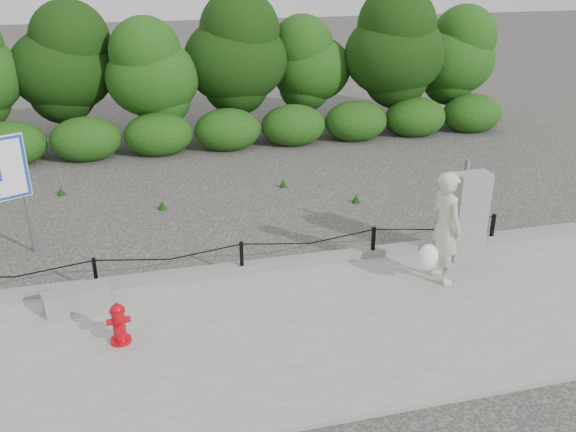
% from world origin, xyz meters
% --- Properties ---
extents(ground, '(90.00, 90.00, 0.00)m').
position_xyz_m(ground, '(0.00, 0.00, 0.00)').
color(ground, '#2D2B28').
rests_on(ground, ground).
extents(sidewalk, '(14.00, 4.00, 0.08)m').
position_xyz_m(sidewalk, '(0.00, -2.00, 0.04)').
color(sidewalk, gray).
rests_on(sidewalk, ground).
extents(curb, '(14.00, 0.22, 0.14)m').
position_xyz_m(curb, '(0.00, 0.05, 0.15)').
color(curb, slate).
rests_on(curb, sidewalk).
extents(chain_barrier, '(10.06, 0.06, 0.60)m').
position_xyz_m(chain_barrier, '(0.00, 0.00, 0.46)').
color(chain_barrier, black).
rests_on(chain_barrier, sidewalk).
extents(treeline, '(20.23, 3.50, 4.37)m').
position_xyz_m(treeline, '(-0.01, 8.93, 2.42)').
color(treeline, black).
rests_on(treeline, ground).
extents(fire_hydrant, '(0.35, 0.36, 0.66)m').
position_xyz_m(fire_hydrant, '(-2.12, -1.66, 0.40)').
color(fire_hydrant, '#B30610').
rests_on(fire_hydrant, sidewalk).
extents(pedestrian, '(0.83, 0.80, 2.00)m').
position_xyz_m(pedestrian, '(3.31, -1.11, 1.05)').
color(pedestrian, beige).
rests_on(pedestrian, sidewalk).
extents(concrete_block, '(1.07, 0.62, 0.32)m').
position_xyz_m(concrete_block, '(-2.80, -0.49, 0.24)').
color(concrete_block, gray).
rests_on(concrete_block, sidewalk).
extents(utility_cabinet, '(0.65, 0.47, 1.84)m').
position_xyz_m(utility_cabinet, '(4.17, -0.42, 0.91)').
color(utility_cabinet, '#9B9C9E').
rests_on(utility_cabinet, sidewalk).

